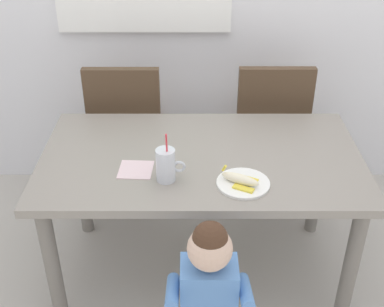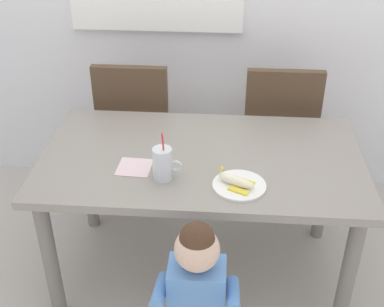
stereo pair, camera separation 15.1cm
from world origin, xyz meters
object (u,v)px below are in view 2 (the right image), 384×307
(snack_plate, at_px, (239,185))
(paper_napkin, at_px, (134,167))
(dining_table, at_px, (201,173))
(dining_chair_left, at_px, (136,125))
(toddler_standing, at_px, (197,288))
(peeled_banana, at_px, (237,181))
(milk_cup, at_px, (163,166))
(dining_chair_right, at_px, (278,129))

(snack_plate, distance_m, paper_napkin, 0.48)
(dining_table, bearing_deg, snack_plate, -53.93)
(dining_chair_left, xyz_separation_m, snack_plate, (0.61, -0.88, 0.20))
(toddler_standing, distance_m, peeled_banana, 0.47)
(milk_cup, height_order, snack_plate, milk_cup)
(dining_chair_right, distance_m, peeled_banana, 0.97)
(milk_cup, relative_size, peeled_banana, 1.45)
(dining_chair_right, bearing_deg, toddler_standing, 72.64)
(snack_plate, bearing_deg, peeled_banana, -150.48)
(milk_cup, distance_m, snack_plate, 0.34)
(toddler_standing, relative_size, milk_cup, 3.37)
(dining_table, height_order, dining_chair_left, dining_chair_left)
(dining_chair_left, distance_m, snack_plate, 1.09)
(toddler_standing, xyz_separation_m, milk_cup, (-0.18, 0.42, 0.28))
(dining_chair_right, distance_m, paper_napkin, 1.08)
(milk_cup, distance_m, paper_napkin, 0.17)
(dining_chair_left, bearing_deg, peeled_banana, 123.71)
(dining_chair_left, bearing_deg, snack_plate, 124.50)
(dining_chair_right, height_order, snack_plate, dining_chair_right)
(toddler_standing, bearing_deg, dining_table, 91.97)
(peeled_banana, bearing_deg, milk_cup, 172.05)
(snack_plate, height_order, paper_napkin, snack_plate)
(dining_chair_right, bearing_deg, snack_plate, 74.63)
(dining_table, xyz_separation_m, peeled_banana, (0.16, -0.25, 0.13))
(dining_chair_left, relative_size, toddler_standing, 1.15)
(snack_plate, bearing_deg, milk_cup, 173.59)
(dining_table, xyz_separation_m, paper_napkin, (-0.30, -0.13, 0.10))
(paper_napkin, bearing_deg, milk_cup, -28.02)
(dining_chair_left, bearing_deg, dining_chair_right, -179.33)
(toddler_standing, distance_m, paper_napkin, 0.63)
(toddler_standing, xyz_separation_m, snack_plate, (0.15, 0.39, 0.22))
(peeled_banana, bearing_deg, toddler_standing, -110.53)
(peeled_banana, bearing_deg, dining_chair_right, 74.00)
(peeled_banana, xyz_separation_m, paper_napkin, (-0.46, 0.12, -0.03))
(dining_chair_right, relative_size, snack_plate, 4.17)
(toddler_standing, relative_size, peeled_banana, 4.89)
(milk_cup, bearing_deg, dining_chair_right, 56.06)
(dining_chair_right, relative_size, toddler_standing, 1.15)
(dining_chair_right, distance_m, snack_plate, 0.95)
(dining_chair_left, relative_size, paper_napkin, 6.40)
(toddler_standing, bearing_deg, dining_chair_left, 109.65)
(dining_chair_left, distance_m, paper_napkin, 0.81)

